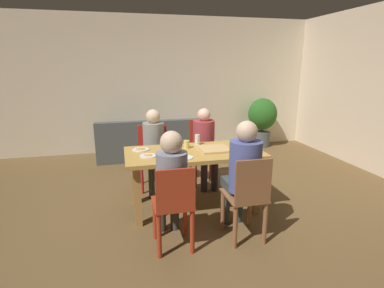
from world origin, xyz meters
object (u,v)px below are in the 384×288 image
object	(u,v)px
person_2	(243,169)
chair_3	(174,206)
drinking_glass_0	(197,140)
dining_table	(194,159)
drinking_glass_1	(186,144)
plate_0	(148,155)
person_0	(154,144)
chair_1	(202,148)
person_3	(171,178)
chair_2	(247,198)
pizza_box_0	(214,149)
potted_plant	(262,118)
plate_1	(170,150)
couch	(149,143)
plate_3	(184,158)
plate_2	(141,149)
chair_0	(154,152)
person_1	(205,141)

from	to	relation	value
person_2	chair_3	xyz separation A→B (m)	(-0.77, -0.13, -0.28)
drinking_glass_0	dining_table	bearing A→B (deg)	-111.85
drinking_glass_1	plate_0	bearing A→B (deg)	-154.78
person_0	drinking_glass_1	size ratio (longest dim) A/B	11.53
chair_1	person_3	world-z (taller)	person_3
chair_2	pizza_box_0	size ratio (longest dim) A/B	2.54
person_0	person_2	xyz separation A→B (m)	(0.77, -1.46, 0.05)
dining_table	pizza_box_0	bearing A→B (deg)	-1.99
person_3	potted_plant	world-z (taller)	person_3
plate_1	potted_plant	size ratio (longest dim) A/B	0.23
couch	chair_3	bearing A→B (deg)	-91.15
chair_1	plate_3	bearing A→B (deg)	-114.90
chair_2	plate_1	xyz separation A→B (m)	(-0.63, 0.95, 0.29)
pizza_box_0	plate_1	xyz separation A→B (m)	(-0.55, 0.09, -0.00)
chair_1	plate_2	xyz separation A→B (m)	(-1.00, -0.68, 0.23)
chair_0	chair_2	xyz separation A→B (m)	(0.77, -1.76, -0.05)
pizza_box_0	chair_1	bearing A→B (deg)	84.64
chair_3	chair_0	bearing A→B (deg)	90.00
chair_1	plate_0	world-z (taller)	chair_1
person_3	dining_table	bearing A→B (deg)	60.41
chair_2	chair_0	bearing A→B (deg)	113.54
person_2	plate_2	distance (m)	1.37
person_0	chair_1	size ratio (longest dim) A/B	1.21
plate_0	drinking_glass_0	world-z (taller)	drinking_glass_0
dining_table	pizza_box_0	size ratio (longest dim) A/B	4.59
person_1	chair_2	world-z (taller)	person_1
potted_plant	couch	bearing A→B (deg)	-174.41
chair_1	person_2	xyz separation A→B (m)	(-0.00, -1.62, 0.21)
dining_table	person_0	size ratio (longest dim) A/B	1.42
chair_0	person_1	size ratio (longest dim) A/B	0.79
plate_1	drinking_glass_0	bearing A→B (deg)	28.64
chair_0	person_2	xyz separation A→B (m)	(0.77, -1.62, 0.22)
person_1	person_3	size ratio (longest dim) A/B	0.98
potted_plant	chair_1	bearing A→B (deg)	-137.01
person_0	couch	xyz separation A→B (m)	(0.07, 1.68, -0.42)
drinking_glass_0	couch	bearing A→B (deg)	102.66
chair_1	person_2	size ratio (longest dim) A/B	0.77
plate_0	plate_2	distance (m)	0.30
potted_plant	pizza_box_0	bearing A→B (deg)	-126.57
plate_2	plate_0	bearing A→B (deg)	-77.37
chair_2	drinking_glass_1	size ratio (longest dim) A/B	9.05
plate_1	potted_plant	xyz separation A→B (m)	(2.52, 2.57, -0.12)
chair_3	plate_1	size ratio (longest dim) A/B	3.53
person_2	couch	xyz separation A→B (m)	(-0.70, 3.13, -0.47)
dining_table	person_2	size ratio (longest dim) A/B	1.33
person_3	couch	distance (m)	3.15
person_2	pizza_box_0	bearing A→B (deg)	96.63
drinking_glass_0	couch	size ratio (longest dim) A/B	0.07
person_1	plate_0	distance (m)	1.24
pizza_box_0	person_0	bearing A→B (deg)	133.07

